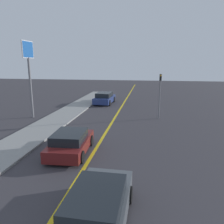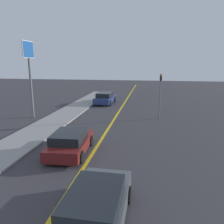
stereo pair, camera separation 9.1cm
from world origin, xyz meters
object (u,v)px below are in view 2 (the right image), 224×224
object	(u,v)px
car_far_distant	(105,98)
traffic_light	(160,92)
roadside_sign	(29,62)
car_near_right_lane	(95,209)
car_ahead_center	(70,143)

from	to	relation	value
car_far_distant	traffic_light	world-z (taller)	traffic_light
car_far_distant	roadside_sign	distance (m)	10.40
car_near_right_lane	traffic_light	size ratio (longest dim) A/B	1.07
car_ahead_center	car_far_distant	distance (m)	15.16
traffic_light	roadside_sign	distance (m)	11.81
car_far_distant	roadside_sign	size ratio (longest dim) A/B	0.65
car_far_distant	traffic_light	distance (m)	9.22
car_near_right_lane	roadside_sign	xyz separation A→B (m)	(-9.01, 12.49, 4.38)
car_far_distant	roadside_sign	world-z (taller)	roadside_sign
car_near_right_lane	car_far_distant	bearing A→B (deg)	101.27
traffic_light	roadside_sign	bearing A→B (deg)	-173.08
car_near_right_lane	car_ahead_center	xyz separation A→B (m)	(-2.75, 5.27, -0.02)
car_ahead_center	traffic_light	world-z (taller)	traffic_light
car_ahead_center	roadside_sign	bearing A→B (deg)	127.61
car_near_right_lane	roadside_sign	distance (m)	16.01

